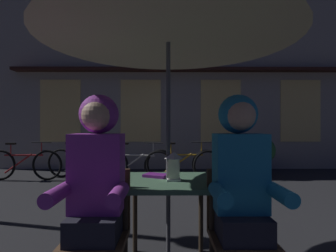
{
  "coord_description": "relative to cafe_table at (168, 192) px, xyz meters",
  "views": [
    {
      "loc": [
        -0.02,
        -2.18,
        1.18
      ],
      "look_at": [
        0.0,
        0.33,
        1.18
      ],
      "focal_mm": 28.36,
      "sensor_mm": 36.0,
      "label": 1
    }
  ],
  "objects": [
    {
      "name": "person_right_hooded",
      "position": [
        0.48,
        -0.43,
        0.21
      ],
      "size": [
        0.45,
        0.56,
        1.4
      ],
      "color": "black",
      "rests_on": "ground_plane"
    },
    {
      "name": "book",
      "position": [
        -0.11,
        0.12,
        0.11
      ],
      "size": [
        0.24,
        0.21,
        0.02
      ],
      "primitive_type": "cube",
      "rotation": [
        0.0,
        0.0,
        -0.41
      ],
      "color": "#661E7A",
      "rests_on": "cafe_table"
    },
    {
      "name": "bicycle_fifth",
      "position": [
        1.38,
        3.63,
        -0.29
      ],
      "size": [
        1.66,
        0.36,
        0.84
      ],
      "color": "black",
      "rests_on": "ground_plane"
    },
    {
      "name": "potted_plant",
      "position": [
        2.2,
        3.93,
        -0.09
      ],
      "size": [
        0.6,
        0.6,
        0.92
      ],
      "color": "brown",
      "rests_on": "ground_plane"
    },
    {
      "name": "bicycle_second",
      "position": [
        -1.93,
        3.82,
        -0.29
      ],
      "size": [
        1.67,
        0.31,
        0.84
      ],
      "color": "black",
      "rests_on": "ground_plane"
    },
    {
      "name": "shopfront_building",
      "position": [
        0.38,
        5.4,
        2.45
      ],
      "size": [
        10.0,
        0.93,
        6.2
      ],
      "color": "#9E9389",
      "rests_on": "ground_plane"
    },
    {
      "name": "chair_right",
      "position": [
        0.48,
        -0.37,
        -0.15
      ],
      "size": [
        0.4,
        0.4,
        0.87
      ],
      "color": "#513823",
      "rests_on": "ground_plane"
    },
    {
      "name": "bicycle_nearest",
      "position": [
        -3.13,
        3.61,
        -0.29
      ],
      "size": [
        1.68,
        0.08,
        0.84
      ],
      "color": "black",
      "rests_on": "ground_plane"
    },
    {
      "name": "bicycle_fourth",
      "position": [
        0.37,
        3.68,
        -0.29
      ],
      "size": [
        1.68,
        0.2,
        0.84
      ],
      "color": "black",
      "rests_on": "ground_plane"
    },
    {
      "name": "lantern",
      "position": [
        0.04,
        -0.02,
        0.22
      ],
      "size": [
        0.11,
        0.11,
        0.23
      ],
      "color": "white",
      "rests_on": "cafe_table"
    },
    {
      "name": "cafe_table",
      "position": [
        0.0,
        0.0,
        0.0
      ],
      "size": [
        0.72,
        0.72,
        0.74
      ],
      "color": "#42664C",
      "rests_on": "ground_plane"
    },
    {
      "name": "person_left_hooded",
      "position": [
        -0.48,
        -0.43,
        0.21
      ],
      "size": [
        0.45,
        0.56,
        1.4
      ],
      "color": "black",
      "rests_on": "ground_plane"
    },
    {
      "name": "chair_left",
      "position": [
        -0.48,
        -0.37,
        -0.15
      ],
      "size": [
        0.4,
        0.4,
        0.87
      ],
      "color": "#513823",
      "rests_on": "ground_plane"
    },
    {
      "name": "patio_umbrella",
      "position": [
        0.0,
        0.0,
        1.42
      ],
      "size": [
        2.1,
        2.1,
        2.31
      ],
      "color": "#4C4C51",
      "rests_on": "ground_plane"
    },
    {
      "name": "bicycle_third",
      "position": [
        -0.68,
        3.59,
        -0.29
      ],
      "size": [
        1.65,
        0.44,
        0.84
      ],
      "color": "black",
      "rests_on": "ground_plane"
    }
  ]
}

